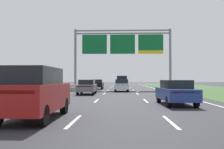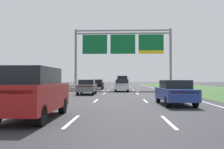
# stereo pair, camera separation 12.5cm
# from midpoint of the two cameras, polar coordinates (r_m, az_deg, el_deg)

# --- Properties ---
(ground_plane) EXTENTS (220.00, 220.00, 0.00)m
(ground_plane) POSITION_cam_midpoint_polar(r_m,az_deg,el_deg) (33.98, 1.92, -3.83)
(ground_plane) COLOR #2B2B30
(lane_striping) EXTENTS (11.96, 106.00, 0.01)m
(lane_striping) POSITION_cam_midpoint_polar(r_m,az_deg,el_deg) (33.52, 1.92, -3.86)
(lane_striping) COLOR white
(lane_striping) RESTS_ON ground
(grass_verge_right) EXTENTS (14.00, 110.00, 0.02)m
(grass_verge_right) POSITION_cam_midpoint_polar(r_m,az_deg,el_deg) (36.73, 24.28, -3.51)
(grass_verge_right) COLOR #3D602D
(grass_verge_right) RESTS_ON ground
(median_barrier_concrete) EXTENTS (0.60, 110.00, 0.85)m
(median_barrier_concrete) POSITION_cam_midpoint_polar(r_m,az_deg,el_deg) (34.60, -9.10, -3.18)
(median_barrier_concrete) COLOR #99968E
(median_barrier_concrete) RESTS_ON ground
(overhead_sign_gantry) EXTENTS (15.06, 0.42, 9.40)m
(overhead_sign_gantry) POSITION_cam_midpoint_polar(r_m,az_deg,el_deg) (38.15, 2.36, 6.48)
(overhead_sign_gantry) COLOR gray
(overhead_sign_gantry) RESTS_ON ground
(pickup_truck_navy) EXTENTS (2.04, 5.42, 2.20)m
(pickup_truck_navy) POSITION_cam_midpoint_polar(r_m,az_deg,el_deg) (42.02, 2.23, -1.84)
(pickup_truck_navy) COLOR #161E47
(pickup_truck_navy) RESTS_ON ground
(car_red_left_lane_suv) EXTENTS (1.91, 4.71, 2.11)m
(car_red_left_lane_suv) POSITION_cam_midpoint_polar(r_m,az_deg,el_deg) (10.54, -17.74, -3.92)
(car_red_left_lane_suv) COLOR maroon
(car_red_left_lane_suv) RESTS_ON ground
(car_black_left_lane_sedan) EXTENTS (1.89, 4.43, 1.57)m
(car_black_left_lane_sedan) POSITION_cam_midpoint_polar(r_m,az_deg,el_deg) (40.33, -3.49, -2.23)
(car_black_left_lane_sedan) COLOR black
(car_black_left_lane_sedan) RESTS_ON ground
(car_blue_right_lane_sedan) EXTENTS (1.95, 4.45, 1.57)m
(car_blue_right_lane_sedan) POSITION_cam_midpoint_polar(r_m,az_deg,el_deg) (16.10, 14.38, -3.94)
(car_blue_right_lane_sedan) COLOR navy
(car_blue_right_lane_sedan) RESTS_ON ground
(car_white_centre_lane_sedan) EXTENTS (1.83, 4.40, 1.57)m
(car_white_centre_lane_sedan) POSITION_cam_midpoint_polar(r_m,az_deg,el_deg) (32.57, 2.11, -2.51)
(car_white_centre_lane_sedan) COLOR silver
(car_white_centre_lane_sedan) RESTS_ON ground
(car_grey_left_lane_sedan) EXTENTS (1.92, 4.44, 1.57)m
(car_grey_left_lane_sedan) POSITION_cam_midpoint_polar(r_m,az_deg,el_deg) (26.52, -5.95, -2.83)
(car_grey_left_lane_sedan) COLOR slate
(car_grey_left_lane_sedan) RESTS_ON ground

